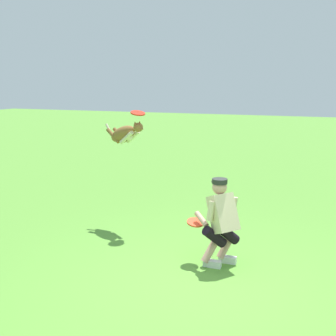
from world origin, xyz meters
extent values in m
plane|color=#569034|center=(0.00, 0.00, 0.00)|extent=(60.00, 60.00, 0.00)
cube|color=silver|center=(-0.13, -0.88, 0.05)|extent=(0.26, 0.10, 0.10)
cylinder|color=tan|center=(-0.10, -0.91, 0.24)|extent=(0.28, 0.31, 0.37)
cylinder|color=black|center=(-0.13, -0.86, 0.47)|extent=(0.37, 0.41, 0.37)
cube|color=silver|center=(0.04, -0.67, 0.05)|extent=(0.26, 0.10, 0.10)
cylinder|color=tan|center=(0.08, -0.70, 0.24)|extent=(0.28, 0.31, 0.37)
cylinder|color=black|center=(0.02, -0.68, 0.47)|extent=(0.37, 0.41, 0.37)
cube|color=beige|center=(-0.08, -0.75, 0.81)|extent=(0.53, 0.52, 0.58)
cylinder|color=beige|center=(-0.19, -0.92, 0.87)|extent=(0.16, 0.16, 0.29)
cylinder|color=beige|center=(0.06, -0.61, 0.87)|extent=(0.16, 0.16, 0.29)
cylinder|color=tan|center=(0.23, -0.72, 0.69)|extent=(0.27, 0.24, 0.19)
cylinder|color=tan|center=(-0.17, -0.96, 0.71)|extent=(0.15, 0.16, 0.27)
sphere|color=tan|center=(0.00, -0.81, 1.17)|extent=(0.21, 0.21, 0.21)
cylinder|color=#262A27|center=(0.00, -0.81, 1.26)|extent=(0.22, 0.22, 0.07)
cylinder|color=#262A27|center=(0.08, -0.88, 1.23)|extent=(0.12, 0.12, 0.02)
ellipsoid|color=brown|center=(2.09, -1.89, 1.72)|extent=(0.72, 0.48, 0.47)
ellipsoid|color=beige|center=(1.94, -1.83, 1.69)|extent=(0.13, 0.18, 0.16)
sphere|color=brown|center=(1.71, -1.74, 1.87)|extent=(0.17, 0.17, 0.17)
cone|color=brown|center=(1.63, -1.71, 1.85)|extent=(0.12, 0.12, 0.09)
cone|color=brown|center=(1.75, -1.70, 1.94)|extent=(0.06, 0.06, 0.07)
cone|color=brown|center=(1.71, -1.80, 1.94)|extent=(0.06, 0.06, 0.07)
cylinder|color=beige|center=(1.95, -1.75, 1.68)|extent=(0.34, 0.19, 0.27)
cylinder|color=beige|center=(1.89, -1.90, 1.68)|extent=(0.34, 0.19, 0.27)
cylinder|color=brown|center=(2.29, -1.88, 1.68)|extent=(0.34, 0.19, 0.27)
cylinder|color=brown|center=(2.24, -2.03, 1.68)|extent=(0.34, 0.19, 0.27)
cylinder|color=beige|center=(2.46, -2.03, 1.77)|extent=(0.20, 0.11, 0.23)
cylinder|color=red|center=(1.72, -1.76, 2.12)|extent=(0.33, 0.34, 0.11)
cylinder|color=#EB4625|center=(0.34, -0.78, 0.61)|extent=(0.35, 0.35, 0.09)
camera|label=1|loc=(-1.30, 4.61, 2.62)|focal=42.73mm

